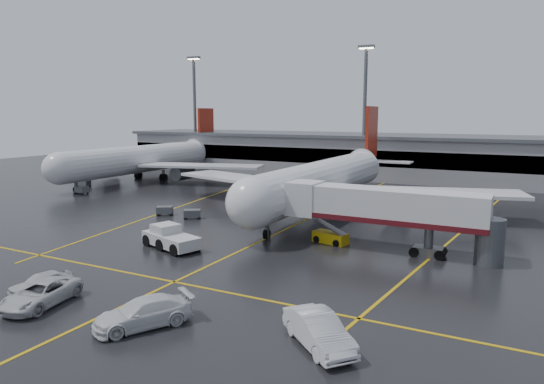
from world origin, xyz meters
The scene contains 22 objects.
ground centered at (0.00, 0.00, 0.00)m, with size 220.00×220.00×0.00m, color black.
apron_line_centre centered at (0.00, 0.00, 0.01)m, with size 0.25×90.00×0.02m, color gold.
apron_line_stop centered at (0.00, -22.00, 0.01)m, with size 60.00×0.25×0.02m, color gold.
apron_line_left centered at (-20.00, 10.00, 0.01)m, with size 0.25×70.00×0.02m, color gold.
apron_line_right centered at (18.00, 10.00, 0.01)m, with size 0.25×70.00×0.02m, color gold.
terminal centered at (0.00, 47.93, 4.32)m, with size 122.00×19.00×8.60m.
light_mast_left centered at (-45.00, 42.00, 14.47)m, with size 3.00×1.20×25.45m.
light_mast_mid centered at (-5.00, 42.00, 14.47)m, with size 3.00×1.20×25.45m.
main_airliner centered at (0.00, 9.70, 4.21)m, with size 48.80×45.60×14.10m.
second_airliner centered at (-42.00, 21.70, 4.21)m, with size 48.80×45.60×14.10m.
jet_bridge centered at (11.87, -6.00, 3.93)m, with size 19.90×3.40×6.05m.
pushback_tractor centered at (-6.50, -14.51, 0.92)m, with size 6.95×4.49×2.31m.
belt_loader centered at (6.48, -5.60, 0.55)m, with size 3.80×2.37×2.25m.
service_van_a centered at (-5.00, -29.77, 0.81)m, with size 2.69×5.83×1.62m, color silver.
service_van_b centered at (3.40, -29.11, 0.87)m, with size 2.43×5.98×1.73m, color silver.
service_van_c centered at (13.79, -26.60, 0.94)m, with size 1.99×5.71×1.88m, color silver.
service_van_d centered at (-6.98, -28.23, 0.75)m, with size 1.77×4.41×1.50m, color silver.
baggage_cart_a centered at (-12.74, -2.69, 0.63)m, with size 2.39×2.19×1.12m.
baggage_cart_b centered at (-17.09, -2.62, 0.63)m, with size 2.38×2.15×1.12m.
baggage_cart_c centered at (-10.47, 5.32, 0.63)m, with size 2.32×1.88×1.12m.
baggage_cart_d centered at (-45.77, 10.00, 0.63)m, with size 2.13×1.51×1.12m.
baggage_cart_e centered at (-40.06, 4.39, 0.63)m, with size 2.10×1.45×1.12m.
Camera 1 is at (23.30, -50.32, 12.77)m, focal length 32.30 mm.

